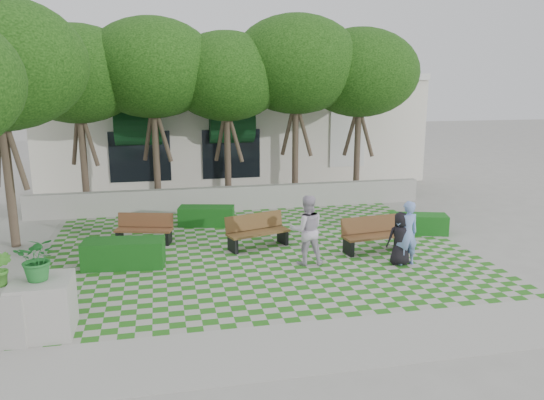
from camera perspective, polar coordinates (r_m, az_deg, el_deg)
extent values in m
plane|color=gray|center=(14.51, -0.68, -6.78)|extent=(90.00, 90.00, 0.00)
plane|color=#2B721E|center=(15.44, -1.43, -5.54)|extent=(12.00, 12.00, 0.00)
cube|color=#9E9B93|center=(10.33, 4.73, -15.32)|extent=(16.00, 2.00, 0.01)
cube|color=#9E9B93|center=(20.27, -4.19, 0.20)|extent=(15.00, 0.36, 0.90)
cube|color=brown|center=(15.57, 11.04, -3.81)|extent=(1.96, 0.80, 0.06)
cube|color=brown|center=(15.72, 10.59, -2.55)|extent=(1.91, 0.36, 0.48)
cube|color=black|center=(15.25, 8.23, -5.02)|extent=(0.17, 0.54, 0.47)
cube|color=black|center=(16.06, 13.63, -4.32)|extent=(0.17, 0.54, 0.47)
cube|color=brown|center=(15.64, -1.48, -3.52)|extent=(1.96, 1.11, 0.06)
cube|color=brown|center=(15.79, -1.95, -2.30)|extent=(1.83, 0.69, 0.47)
cube|color=black|center=(15.35, -4.23, -4.80)|extent=(0.26, 0.53, 0.46)
cube|color=black|center=(16.10, 1.16, -3.93)|extent=(0.26, 0.53, 0.46)
cube|color=brown|center=(16.52, -13.63, -3.15)|extent=(1.78, 0.95, 0.06)
cube|color=brown|center=(16.68, -13.44, -2.08)|extent=(1.67, 0.56, 0.43)
cube|color=black|center=(16.81, -16.07, -3.79)|extent=(0.22, 0.48, 0.42)
cube|color=black|center=(16.38, -11.05, -3.95)|extent=(0.22, 0.48, 0.42)
cube|color=#165319|center=(17.80, 15.49, -2.49)|extent=(1.91, 1.18, 0.62)
cube|color=#144B17|center=(18.22, -7.06, -1.72)|extent=(1.97, 1.14, 0.65)
cube|color=#124615|center=(14.66, -15.65, -5.55)|extent=(2.18, 1.07, 0.73)
cube|color=#9E9B93|center=(11.41, -23.40, -10.50)|extent=(1.12, 1.12, 1.12)
imported|color=#24762E|center=(11.07, -23.86, -5.75)|extent=(0.79, 0.68, 0.87)
cube|color=#9E9B93|center=(11.54, -26.65, -10.70)|extent=(1.21, 1.21, 1.06)
imported|color=#438C2C|center=(11.24, -27.10, -6.57)|extent=(0.43, 0.37, 0.70)
imported|color=#7C9AE2|center=(14.58, 14.31, -3.47)|extent=(0.67, 0.47, 1.76)
imported|color=black|center=(14.60, 13.63, -4.04)|extent=(0.76, 0.54, 1.45)
imported|color=silver|center=(14.20, 3.77, -3.24)|extent=(0.98, 0.80, 1.90)
cylinder|color=#47382B|center=(21.40, -19.58, 3.89)|extent=(0.26, 0.26, 3.64)
ellipsoid|color=#1E4C11|center=(21.18, -20.25, 12.60)|extent=(4.80, 4.80, 3.60)
cylinder|color=#47382B|center=(21.20, -12.33, 4.49)|extent=(0.26, 0.26, 3.81)
ellipsoid|color=#1E4C11|center=(21.00, -12.79, 13.71)|extent=(5.00, 5.00, 3.75)
cylinder|color=#47382B|center=(21.39, -4.78, 4.51)|extent=(0.26, 0.26, 3.58)
ellipsoid|color=#1E4C11|center=(21.17, -4.95, 13.11)|extent=(4.60, 4.60, 3.45)
cylinder|color=#47382B|center=(21.90, 2.52, 5.18)|extent=(0.26, 0.26, 3.92)
ellipsoid|color=#1E4C11|center=(21.72, 2.61, 14.37)|extent=(5.20, 5.20, 3.90)
cylinder|color=#47382B|center=(22.75, 9.14, 5.03)|extent=(0.26, 0.26, 3.70)
ellipsoid|color=#1E4C11|center=(22.55, 9.44, 13.37)|extent=(4.80, 4.80, 3.60)
cylinder|color=#47382B|center=(17.20, -26.41, 1.55)|extent=(0.26, 0.26, 3.81)
cube|color=silver|center=(27.94, -4.55, 7.92)|extent=(18.00, 8.00, 5.00)
cube|color=white|center=(23.89, -3.33, 13.12)|extent=(18.00, 0.30, 0.30)
cube|color=black|center=(25.28, 8.11, 6.64)|extent=(1.40, 0.10, 2.40)
cylinder|color=#103B1A|center=(23.66, -14.19, 7.91)|extent=(3.00, 1.80, 1.80)
cube|color=black|center=(23.81, -14.00, 4.55)|extent=(2.60, 0.08, 2.20)
cylinder|color=#103B1A|center=(23.87, -4.46, 8.30)|extent=(3.00, 1.80, 1.80)
cube|color=black|center=(24.02, -4.40, 4.97)|extent=(2.60, 0.08, 2.20)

